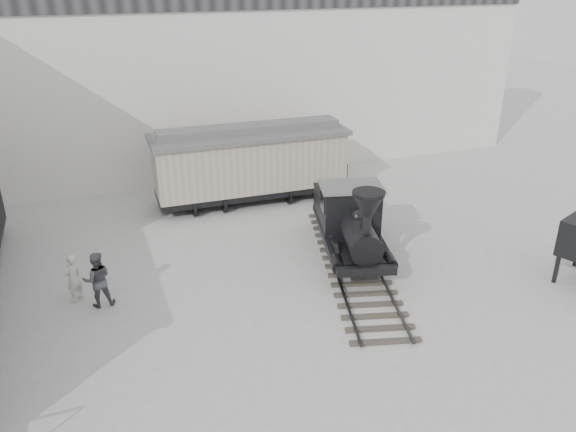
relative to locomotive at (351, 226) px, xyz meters
name	(u,v)px	position (x,y,z in m)	size (l,w,h in m)	color
ground	(337,330)	(-2.39, -4.01, -1.24)	(90.00, 90.00, 0.00)	#9E9E9B
north_wall	(209,63)	(-2.39, 10.98, 4.31)	(34.00, 2.51, 11.00)	silver
locomotive	(351,226)	(0.00, 0.00, 0.00)	(4.50, 9.72, 3.36)	#342E27
boxcar	(250,162)	(-1.77, 6.56, 0.62)	(8.72, 2.89, 3.55)	black
visitor_a	(73,278)	(-9.50, 0.41, -0.43)	(0.59, 0.39, 1.62)	beige
visitor_b	(97,280)	(-8.80, -0.15, -0.32)	(0.89, 0.70, 1.84)	#434449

